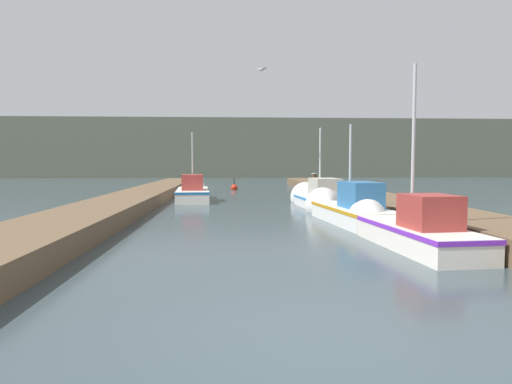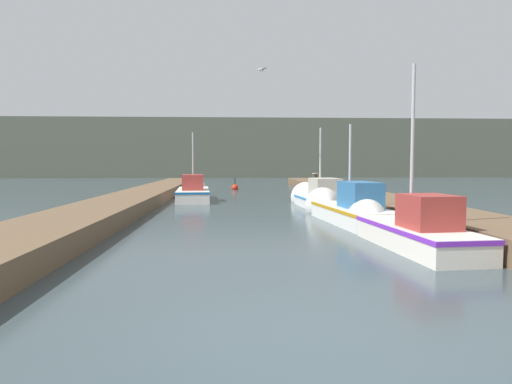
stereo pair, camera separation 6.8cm
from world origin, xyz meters
name	(u,v)px [view 1 (the left image)]	position (x,y,z in m)	size (l,w,h in m)	color
ground_plane	(322,342)	(0.00, 0.00, 0.00)	(200.00, 200.00, 0.00)	#38474C
dock_left	(134,200)	(-5.32, 16.00, 0.27)	(2.32, 40.00, 0.54)	brown
dock_right	(366,199)	(5.32, 16.00, 0.27)	(2.32, 40.00, 0.54)	brown
distant_shore_ridge	(237,149)	(0.00, 60.24, 3.76)	(120.00, 16.00, 7.52)	#565B4C
fishing_boat_0	(405,228)	(3.20, 5.80, 0.39)	(1.70, 5.18, 4.56)	silver
fishing_boat_1	(346,209)	(2.91, 10.26, 0.40)	(2.00, 5.71, 3.64)	silver
fishing_boat_2	(317,198)	(2.90, 15.27, 0.37)	(1.91, 5.03, 3.98)	silver
fishing_boat_3	(193,192)	(-2.95, 19.26, 0.41)	(1.96, 6.09, 3.96)	silver
mooring_piling_0	(314,183)	(4.27, 23.33, 0.64)	(0.35, 0.35, 1.27)	#473523
mooring_piling_1	(364,200)	(4.03, 11.91, 0.54)	(0.28, 0.28, 1.07)	#473523
channel_buoy	(234,188)	(-0.69, 27.73, 0.14)	(0.48, 0.48, 0.98)	red
seagull_lead	(261,70)	(0.26, 13.72, 5.67)	(0.46, 0.48, 0.12)	white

